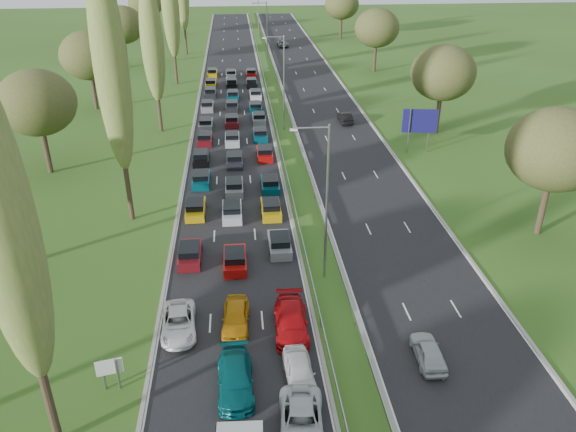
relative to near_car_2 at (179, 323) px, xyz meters
name	(u,v)px	position (x,y,z in m)	size (l,w,h in m)	color
ground	(283,125)	(10.49, 42.62, -0.68)	(260.00, 260.00, 0.00)	#2F4C18
near_carriageway	(232,121)	(3.74, 45.12, -0.68)	(10.50, 215.00, 0.04)	black
far_carriageway	(329,118)	(17.24, 45.12, -0.68)	(10.50, 215.00, 0.04)	black
central_reservation	(281,115)	(10.49, 45.12, -0.13)	(2.36, 215.00, 0.32)	gray
lamp_columns	(284,84)	(10.49, 40.62, 5.32)	(0.18, 140.18, 12.00)	gray
poplar_row	(138,50)	(-5.51, 30.78, 11.70)	(2.80, 127.80, 22.44)	#2D2116
woodland_left	(26,112)	(-16.01, 25.24, 7.00)	(8.00, 166.00, 11.10)	#2D2116
woodland_right	(469,90)	(29.99, 29.28, 7.00)	(8.00, 153.00, 11.10)	#2D2116
traffic_queue_fill	(233,130)	(3.76, 39.91, -0.24)	(9.00, 67.90, 0.80)	#590F14
near_car_2	(179,323)	(0.00, 0.00, 0.00)	(2.20, 4.77, 1.33)	white
near_car_7	(235,379)	(3.65, -5.55, 0.07)	(2.04, 5.03, 1.46)	#054D51
near_car_8	(236,317)	(3.73, 0.15, 0.08)	(1.76, 4.36, 1.49)	#C07D0C
near_car_10	(302,422)	(7.05, -9.03, 0.03)	(2.32, 5.02, 1.40)	silver
near_car_11	(291,321)	(7.33, -0.63, 0.11)	(2.16, 5.31, 1.54)	#AE0A0F
near_car_12	(300,372)	(7.36, -5.31, 0.05)	(1.69, 4.19, 1.43)	silver
far_car_0	(429,352)	(15.38, -4.28, 0.00)	(1.57, 3.90, 1.33)	#B0B5BA
far_car_1	(345,117)	(19.02, 42.87, 0.02)	(1.46, 4.18, 1.38)	black
far_car_2	(283,44)	(15.26, 98.24, 0.01)	(2.23, 4.84, 1.35)	slate
info_sign	(110,370)	(-3.41, -4.88, 0.69)	(1.49, 0.42, 2.10)	gray
direction_sign	(420,123)	(25.39, 30.88, 2.89)	(3.97, 0.72, 5.20)	gray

